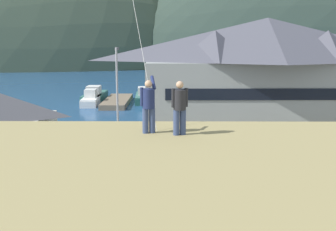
{
  "coord_description": "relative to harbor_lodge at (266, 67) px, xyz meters",
  "views": [
    {
      "loc": [
        1.7,
        -20.3,
        8.6
      ],
      "look_at": [
        1.47,
        9.0,
        3.07
      ],
      "focal_mm": 43.04,
      "sensor_mm": 36.0,
      "label": 1
    }
  ],
  "objects": [
    {
      "name": "parked_car_back_row_right",
      "position": [
        -7.46,
        -21.01,
        -4.69
      ],
      "size": [
        4.27,
        2.2,
        1.82
      ],
      "color": "black",
      "rests_on": "parking_lot_pad"
    },
    {
      "name": "parked_car_mid_row_center",
      "position": [
        -4.92,
        -15.77,
        -4.69
      ],
      "size": [
        4.32,
        2.3,
        1.82
      ],
      "color": "#236633",
      "rests_on": "parking_lot_pad"
    },
    {
      "name": "bay_water",
      "position": [
        -11.69,
        37.81,
        -5.74
      ],
      "size": [
        360.0,
        84.0,
        0.03
      ],
      "primitive_type": "cube",
      "color": "navy",
      "rests_on": "ground"
    },
    {
      "name": "parked_car_mid_row_near",
      "position": [
        -18.71,
        -22.51,
        -4.69
      ],
      "size": [
        4.27,
        2.19,
        1.82
      ],
      "color": "slate",
      "rests_on": "parking_lot_pad"
    },
    {
      "name": "harbor_lodge",
      "position": [
        0.0,
        0.0,
        0.0
      ],
      "size": [
        26.64,
        11.15,
        10.83
      ],
      "color": "#999E99",
      "rests_on": "ground"
    },
    {
      "name": "person_kite_flyer",
      "position": [
        -10.72,
        -29.58,
        0.78
      ],
      "size": [
        0.52,
        0.7,
        1.86
      ],
      "color": "#384770",
      "rests_on": "grassy_hill_foreground"
    },
    {
      "name": "parked_car_front_row_end",
      "position": [
        -14.08,
        -22.75,
        -4.69
      ],
      "size": [
        4.27,
        2.18,
        1.82
      ],
      "color": "navy",
      "rests_on": "parking_lot_pad"
    },
    {
      "name": "moored_boat_outer_mooring",
      "position": [
        -13.76,
        13.3,
        -5.03
      ],
      "size": [
        2.79,
        7.58,
        2.16
      ],
      "color": "#23564C",
      "rests_on": "ground"
    },
    {
      "name": "parked_car_lone_by_shed",
      "position": [
        -1.44,
        -22.42,
        -4.69
      ],
      "size": [
        4.3,
        2.25,
        1.82
      ],
      "color": "silver",
      "rests_on": "parking_lot_pad"
    },
    {
      "name": "wharf_dock",
      "position": [
        -17.31,
        11.48,
        -5.41
      ],
      "size": [
        3.2,
        10.97,
        0.7
      ],
      "color": "#70604C",
      "rests_on": "ground"
    },
    {
      "name": "parking_lot_pad",
      "position": [
        -11.69,
        -17.19,
        -5.71
      ],
      "size": [
        40.0,
        20.0,
        0.1
      ],
      "primitive_type": "cube",
      "color": "slate",
      "rests_on": "ground"
    },
    {
      "name": "moored_boat_wharfside",
      "position": [
        -20.96,
        14.59,
        -5.03
      ],
      "size": [
        2.59,
        8.08,
        2.16
      ],
      "color": "#23564C",
      "rests_on": "ground"
    },
    {
      "name": "parking_light_pole",
      "position": [
        -14.15,
        -11.64,
        -1.15
      ],
      "size": [
        0.24,
        0.78,
        7.92
      ],
      "color": "#ADADB2",
      "rests_on": "parking_lot_pad"
    },
    {
      "name": "parked_car_corner_spot",
      "position": [
        -10.73,
        -15.99,
        -4.69
      ],
      "size": [
        4.34,
        2.35,
        1.82
      ],
      "color": "#9EA3A8",
      "rests_on": "parking_lot_pad"
    },
    {
      "name": "ground_plane",
      "position": [
        -11.69,
        -22.19,
        -5.76
      ],
      "size": [
        600.0,
        600.0,
        0.0
      ],
      "primitive_type": "plane",
      "color": "#66604C"
    },
    {
      "name": "person_companion",
      "position": [
        -9.72,
        -29.84,
        0.76
      ],
      "size": [
        0.53,
        0.4,
        1.74
      ],
      "color": "#384770",
      "rests_on": "grassy_hill_foreground"
    },
    {
      "name": "parked_car_mid_row_far",
      "position": [
        -16.06,
        -14.9,
        -4.69
      ],
      "size": [
        4.27,
        2.2,
        1.82
      ],
      "color": "#236633",
      "rests_on": "parking_lot_pad"
    },
    {
      "name": "moored_boat_inner_slip",
      "position": [
        -20.66,
        10.67,
        -5.03
      ],
      "size": [
        2.25,
        6.45,
        2.16
      ],
      "color": "silver",
      "rests_on": "ground"
    }
  ]
}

